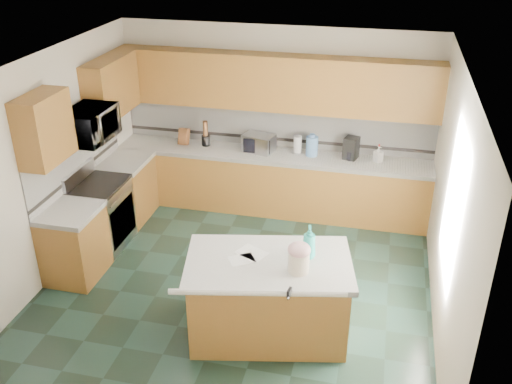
% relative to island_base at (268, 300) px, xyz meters
% --- Properties ---
extents(floor, '(4.60, 4.60, 0.00)m').
position_rel_island_base_xyz_m(floor, '(-0.54, 0.75, -0.43)').
color(floor, black).
rests_on(floor, ground).
extents(ceiling, '(4.60, 4.60, 0.00)m').
position_rel_island_base_xyz_m(ceiling, '(-0.54, 0.75, 2.27)').
color(ceiling, white).
rests_on(ceiling, ground).
extents(wall_back, '(4.60, 0.04, 2.70)m').
position_rel_island_base_xyz_m(wall_back, '(-0.54, 3.07, 0.92)').
color(wall_back, silver).
rests_on(wall_back, ground).
extents(wall_front, '(4.60, 0.04, 2.70)m').
position_rel_island_base_xyz_m(wall_front, '(-0.54, -1.57, 0.92)').
color(wall_front, silver).
rests_on(wall_front, ground).
extents(wall_left, '(0.04, 4.60, 2.70)m').
position_rel_island_base_xyz_m(wall_left, '(-2.86, 0.75, 0.92)').
color(wall_left, silver).
rests_on(wall_left, ground).
extents(wall_right, '(0.04, 4.60, 2.70)m').
position_rel_island_base_xyz_m(wall_right, '(1.78, 0.75, 0.92)').
color(wall_right, silver).
rests_on(wall_right, ground).
extents(back_base_cab, '(4.60, 0.60, 0.86)m').
position_rel_island_base_xyz_m(back_base_cab, '(-0.54, 2.75, 0.00)').
color(back_base_cab, '#563817').
rests_on(back_base_cab, ground).
extents(back_countertop, '(4.60, 0.64, 0.06)m').
position_rel_island_base_xyz_m(back_countertop, '(-0.54, 2.75, 0.46)').
color(back_countertop, white).
rests_on(back_countertop, back_base_cab).
extents(back_upper_cab, '(4.60, 0.33, 0.78)m').
position_rel_island_base_xyz_m(back_upper_cab, '(-0.54, 2.89, 1.51)').
color(back_upper_cab, '#563817').
rests_on(back_upper_cab, wall_back).
extents(back_backsplash, '(4.60, 0.02, 0.63)m').
position_rel_island_base_xyz_m(back_backsplash, '(-0.54, 3.04, 0.81)').
color(back_backsplash, silver).
rests_on(back_backsplash, back_countertop).
extents(back_accent_band, '(4.60, 0.01, 0.05)m').
position_rel_island_base_xyz_m(back_accent_band, '(-0.54, 3.04, 0.61)').
color(back_accent_band, black).
rests_on(back_accent_band, back_countertop).
extents(left_base_cab_rear, '(0.60, 0.82, 0.86)m').
position_rel_island_base_xyz_m(left_base_cab_rear, '(-2.54, 2.04, 0.00)').
color(left_base_cab_rear, '#563817').
rests_on(left_base_cab_rear, ground).
extents(left_counter_rear, '(0.64, 0.82, 0.06)m').
position_rel_island_base_xyz_m(left_counter_rear, '(-2.54, 2.04, 0.46)').
color(left_counter_rear, white).
rests_on(left_counter_rear, left_base_cab_rear).
extents(left_base_cab_front, '(0.60, 0.72, 0.86)m').
position_rel_island_base_xyz_m(left_base_cab_front, '(-2.54, 0.51, 0.00)').
color(left_base_cab_front, '#563817').
rests_on(left_base_cab_front, ground).
extents(left_counter_front, '(0.64, 0.72, 0.06)m').
position_rel_island_base_xyz_m(left_counter_front, '(-2.54, 0.51, 0.46)').
color(left_counter_front, white).
rests_on(left_counter_front, left_base_cab_front).
extents(left_backsplash, '(0.02, 2.30, 0.63)m').
position_rel_island_base_xyz_m(left_backsplash, '(-2.83, 1.30, 0.81)').
color(left_backsplash, silver).
rests_on(left_backsplash, wall_left).
extents(left_accent_band, '(0.01, 2.30, 0.05)m').
position_rel_island_base_xyz_m(left_accent_band, '(-2.82, 1.30, 0.61)').
color(left_accent_band, black).
rests_on(left_accent_band, wall_left).
extents(left_upper_cab_rear, '(0.33, 1.09, 0.78)m').
position_rel_island_base_xyz_m(left_upper_cab_rear, '(-2.68, 2.18, 1.51)').
color(left_upper_cab_rear, '#563817').
rests_on(left_upper_cab_rear, wall_left).
extents(left_upper_cab_front, '(0.33, 0.72, 0.78)m').
position_rel_island_base_xyz_m(left_upper_cab_front, '(-2.68, 0.51, 1.51)').
color(left_upper_cab_front, '#563817').
rests_on(left_upper_cab_front, wall_left).
extents(range_body, '(0.60, 0.76, 0.88)m').
position_rel_island_base_xyz_m(range_body, '(-2.54, 1.25, 0.01)').
color(range_body, '#B7B7BC').
rests_on(range_body, ground).
extents(range_oven_door, '(0.02, 0.68, 0.55)m').
position_rel_island_base_xyz_m(range_oven_door, '(-2.25, 1.25, -0.03)').
color(range_oven_door, black).
rests_on(range_oven_door, range_body).
extents(range_cooktop, '(0.62, 0.78, 0.04)m').
position_rel_island_base_xyz_m(range_cooktop, '(-2.54, 1.25, 0.47)').
color(range_cooktop, black).
rests_on(range_cooktop, range_body).
extents(range_handle, '(0.02, 0.66, 0.02)m').
position_rel_island_base_xyz_m(range_handle, '(-2.22, 1.25, 0.35)').
color(range_handle, '#B7B7BC').
rests_on(range_handle, range_body).
extents(range_backguard, '(0.06, 0.76, 0.18)m').
position_rel_island_base_xyz_m(range_backguard, '(-2.80, 1.25, 0.59)').
color(range_backguard, '#B7B7BC').
rests_on(range_backguard, range_body).
extents(microwave, '(0.50, 0.73, 0.41)m').
position_rel_island_base_xyz_m(microwave, '(-2.54, 1.25, 1.30)').
color(microwave, '#B7B7BC').
rests_on(microwave, wall_left).
extents(island_base, '(1.75, 1.22, 0.86)m').
position_rel_island_base_xyz_m(island_base, '(0.00, 0.00, 0.00)').
color(island_base, '#563817').
rests_on(island_base, ground).
extents(island_top, '(1.87, 1.33, 0.06)m').
position_rel_island_base_xyz_m(island_top, '(0.00, 0.00, 0.46)').
color(island_top, white).
rests_on(island_top, island_base).
extents(island_bullnose, '(1.67, 0.40, 0.06)m').
position_rel_island_base_xyz_m(island_bullnose, '(0.00, -0.51, 0.46)').
color(island_bullnose, white).
rests_on(island_bullnose, island_base).
extents(treat_jar, '(0.27, 0.27, 0.22)m').
position_rel_island_base_xyz_m(treat_jar, '(0.32, -0.11, 0.60)').
color(treat_jar, beige).
rests_on(treat_jar, island_top).
extents(treat_jar_lid, '(0.23, 0.23, 0.14)m').
position_rel_island_base_xyz_m(treat_jar_lid, '(0.32, -0.11, 0.74)').
color(treat_jar_lid, beige).
rests_on(treat_jar_lid, treat_jar).
extents(treat_jar_knob, '(0.07, 0.03, 0.03)m').
position_rel_island_base_xyz_m(treat_jar_knob, '(0.32, -0.11, 0.79)').
color(treat_jar_knob, tan).
rests_on(treat_jar_knob, treat_jar_lid).
extents(treat_jar_knob_end_l, '(0.04, 0.04, 0.04)m').
position_rel_island_base_xyz_m(treat_jar_knob_end_l, '(0.29, -0.11, 0.79)').
color(treat_jar_knob_end_l, tan).
rests_on(treat_jar_knob_end_l, treat_jar_lid).
extents(treat_jar_knob_end_r, '(0.04, 0.04, 0.04)m').
position_rel_island_base_xyz_m(treat_jar_knob_end_r, '(0.36, -0.11, 0.79)').
color(treat_jar_knob_end_r, tan).
rests_on(treat_jar_knob_end_r, treat_jar_lid).
extents(soap_bottle_island, '(0.17, 0.17, 0.37)m').
position_rel_island_base_xyz_m(soap_bottle_island, '(0.38, 0.17, 0.67)').
color(soap_bottle_island, teal).
rests_on(soap_bottle_island, island_top).
extents(paper_sheet_a, '(0.32, 0.29, 0.00)m').
position_rel_island_base_xyz_m(paper_sheet_a, '(-0.28, -0.04, 0.49)').
color(paper_sheet_a, white).
rests_on(paper_sheet_a, island_top).
extents(paper_sheet_b, '(0.37, 0.34, 0.00)m').
position_rel_island_base_xyz_m(paper_sheet_b, '(-0.21, 0.11, 0.49)').
color(paper_sheet_b, white).
rests_on(paper_sheet_b, island_top).
extents(clamp_body, '(0.04, 0.09, 0.08)m').
position_rel_island_base_xyz_m(clamp_body, '(0.30, -0.49, 0.50)').
color(clamp_body, black).
rests_on(clamp_body, island_top).
extents(clamp_handle, '(0.01, 0.06, 0.01)m').
position_rel_island_base_xyz_m(clamp_handle, '(0.30, -0.54, 0.48)').
color(clamp_handle, black).
rests_on(clamp_handle, island_top).
extents(knife_block, '(0.16, 0.20, 0.27)m').
position_rel_island_base_xyz_m(knife_block, '(-1.90, 2.80, 0.62)').
color(knife_block, '#472814').
rests_on(knife_block, back_countertop).
extents(utensil_crock, '(0.12, 0.12, 0.16)m').
position_rel_island_base_xyz_m(utensil_crock, '(-1.57, 2.83, 0.57)').
color(utensil_crock, black).
rests_on(utensil_crock, back_countertop).
extents(utensil_bundle, '(0.07, 0.07, 0.23)m').
position_rel_island_base_xyz_m(utensil_bundle, '(-1.57, 2.83, 0.76)').
color(utensil_bundle, '#472814').
rests_on(utensil_bundle, utensil_crock).
extents(toaster_oven, '(0.50, 0.40, 0.25)m').
position_rel_island_base_xyz_m(toaster_oven, '(-0.74, 2.80, 0.62)').
color(toaster_oven, '#B7B7BC').
rests_on(toaster_oven, back_countertop).
extents(toaster_oven_door, '(0.39, 0.01, 0.21)m').
position_rel_island_base_xyz_m(toaster_oven_door, '(-0.74, 2.66, 0.62)').
color(toaster_oven_door, black).
rests_on(toaster_oven_door, toaster_oven).
extents(paper_towel, '(0.12, 0.12, 0.26)m').
position_rel_island_base_xyz_m(paper_towel, '(-0.18, 2.85, 0.62)').
color(paper_towel, white).
rests_on(paper_towel, back_countertop).
extents(paper_towel_base, '(0.17, 0.17, 0.01)m').
position_rel_island_base_xyz_m(paper_towel_base, '(-0.18, 2.85, 0.50)').
color(paper_towel_base, '#B7B7BC').
rests_on(paper_towel_base, back_countertop).
extents(water_jug, '(0.17, 0.17, 0.29)m').
position_rel_island_base_xyz_m(water_jug, '(0.04, 2.81, 0.63)').
color(water_jug, '#6394D3').
rests_on(water_jug, back_countertop).
extents(water_jug_neck, '(0.08, 0.08, 0.04)m').
position_rel_island_base_xyz_m(water_jug_neck, '(0.04, 2.81, 0.80)').
color(water_jug_neck, '#6394D3').
rests_on(water_jug_neck, water_jug).
extents(coffee_maker, '(0.23, 0.25, 0.32)m').
position_rel_island_base_xyz_m(coffee_maker, '(0.59, 2.83, 0.65)').
color(coffee_maker, black).
rests_on(coffee_maker, back_countertop).
extents(coffee_carafe, '(0.13, 0.13, 0.13)m').
position_rel_island_base_xyz_m(coffee_carafe, '(0.59, 2.79, 0.55)').
color(coffee_carafe, black).
rests_on(coffee_carafe, back_countertop).
extents(soap_bottle_back, '(0.15, 0.15, 0.23)m').
position_rel_island_base_xyz_m(soap_bottle_back, '(0.98, 2.80, 0.61)').
color(soap_bottle_back, white).
rests_on(soap_bottle_back, back_countertop).
extents(soap_back_cap, '(0.02, 0.02, 0.03)m').
position_rel_island_base_xyz_m(soap_back_cap, '(0.98, 2.80, 0.74)').
color(soap_back_cap, red).
rests_on(soap_back_cap, soap_bottle_back).
extents(window_light_proxy, '(0.02, 1.40, 1.10)m').
position_rel_island_base_xyz_m(window_light_proxy, '(1.75, 0.55, 1.07)').
color(window_light_proxy, white).
rests_on(window_light_proxy, wall_right).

